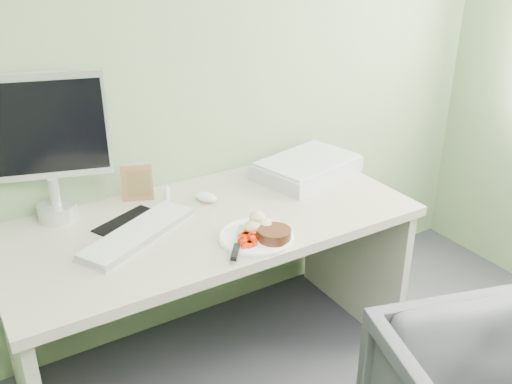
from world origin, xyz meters
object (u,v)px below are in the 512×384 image
scanner (307,168)px  monitor (45,139)px  plate (256,237)px  desk (210,257)px

scanner → monitor: bearing=156.8°
monitor → plate: bearing=-27.1°
plate → monitor: 0.86m
scanner → monitor: 1.12m
monitor → desk: bearing=-15.3°
desk → plate: 0.31m
scanner → monitor: monitor is taller
desk → plate: bearing=-73.3°
plate → monitor: (-0.57, 0.55, 0.31)m
desk → monitor: size_ratio=2.82×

